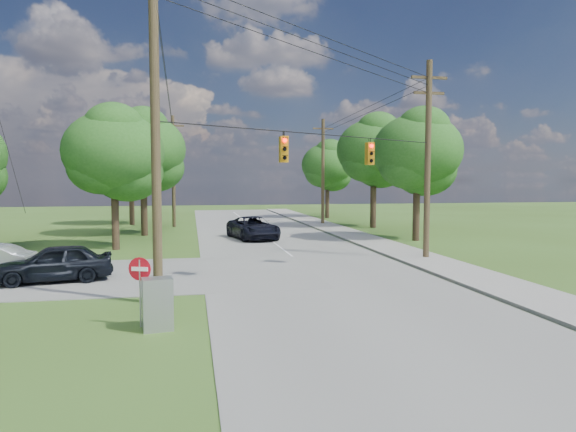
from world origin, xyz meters
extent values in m
plane|color=#3B571D|center=(0.00, 0.00, 0.00)|extent=(140.00, 140.00, 0.00)
cube|color=gray|center=(2.00, 5.00, 0.01)|extent=(10.00, 100.00, 0.03)
cube|color=gray|center=(8.70, 5.00, 0.06)|extent=(2.60, 100.00, 0.12)
cylinder|color=#4E3F28|center=(-4.60, 0.40, 6.00)|extent=(0.32, 0.32, 12.00)
cylinder|color=#4E3F28|center=(8.90, 8.00, 5.25)|extent=(0.32, 0.32, 10.50)
cube|color=#4E3F28|center=(8.90, 8.00, 9.60)|extent=(2.00, 0.12, 0.14)
cube|color=#4E3F28|center=(8.90, 8.00, 8.80)|extent=(1.70, 0.12, 0.14)
cylinder|color=#4E3F28|center=(8.90, 30.00, 5.00)|extent=(0.32, 0.32, 10.00)
cube|color=#4E3F28|center=(8.90, 30.00, 9.10)|extent=(2.00, 0.12, 0.14)
cylinder|color=#4E3F28|center=(-5.00, 30.00, 5.00)|extent=(0.32, 0.32, 10.00)
cube|color=#4E3F28|center=(-5.00, 30.00, 9.10)|extent=(2.00, 0.12, 0.14)
cylinder|color=black|center=(2.15, 4.20, 10.35)|extent=(13.52, 7.63, 1.53)
cylinder|color=black|center=(2.15, 4.20, 9.95)|extent=(13.52, 7.63, 1.53)
cylinder|color=black|center=(2.15, 4.20, 9.55)|extent=(13.52, 7.63, 1.53)
cylinder|color=black|center=(8.90, 19.00, 9.35)|extent=(0.03, 22.00, 0.53)
cylinder|color=black|center=(-4.80, 15.20, 10.10)|extent=(0.43, 29.60, 2.03)
cylinder|color=black|center=(8.90, 19.00, 8.95)|extent=(0.03, 22.00, 0.53)
cylinder|color=black|center=(-4.80, 15.20, 9.70)|extent=(0.43, 29.60, 2.03)
cylinder|color=black|center=(2.15, 4.20, 6.20)|extent=(13.52, 7.63, 0.04)
cube|color=#C37C0B|center=(0.26, 3.02, 5.48)|extent=(0.32, 0.22, 1.05)
sphere|color=#FF0C05|center=(0.26, 2.88, 5.83)|extent=(0.17, 0.17, 0.17)
cube|color=#C37C0B|center=(0.26, 3.26, 5.48)|extent=(0.32, 0.22, 1.05)
sphere|color=#FF0C05|center=(0.26, 3.40, 5.83)|extent=(0.17, 0.17, 0.17)
cube|color=#C37C0B|center=(4.85, 5.60, 5.48)|extent=(0.32, 0.22, 1.05)
sphere|color=#FF0C05|center=(4.85, 5.46, 5.83)|extent=(0.17, 0.17, 0.17)
cube|color=#C37C0B|center=(4.85, 5.84, 5.48)|extent=(0.32, 0.22, 1.05)
sphere|color=#FF0C05|center=(4.85, 5.98, 5.83)|extent=(0.17, 0.17, 0.17)
cylinder|color=#433021|center=(-8.00, 15.00, 1.57)|extent=(0.45, 0.45, 3.15)
ellipsoid|color=#205319|center=(-8.00, 15.00, 5.94)|extent=(6.00, 6.00, 4.92)
cylinder|color=#433021|center=(-7.00, 23.00, 1.75)|extent=(0.50, 0.50, 3.50)
ellipsoid|color=#205319|center=(-7.00, 23.00, 6.60)|extent=(6.40, 6.40, 5.25)
cylinder|color=#433021|center=(-9.00, 33.00, 1.66)|extent=(0.48, 0.47, 3.32)
ellipsoid|color=#205319|center=(-9.00, 33.00, 6.27)|extent=(6.00, 6.00, 4.92)
cylinder|color=#433021|center=(12.00, 16.00, 1.66)|extent=(0.48, 0.48, 3.32)
ellipsoid|color=#205319|center=(12.00, 16.00, 6.27)|extent=(6.20, 6.20, 5.08)
cylinder|color=#433021|center=(12.50, 26.00, 1.84)|extent=(0.52, 0.52, 3.67)
ellipsoid|color=#205319|center=(12.50, 26.00, 6.93)|extent=(6.60, 6.60, 5.41)
cylinder|color=#433021|center=(11.50, 38.00, 1.57)|extent=(0.45, 0.45, 3.15)
ellipsoid|color=#205319|center=(11.50, 38.00, 5.94)|extent=(5.80, 5.80, 4.76)
imported|color=black|center=(-9.04, 4.98, 0.81)|extent=(4.84, 2.69, 1.56)
imported|color=black|center=(0.88, 18.96, 0.83)|extent=(3.73, 6.14, 1.59)
cube|color=#989B9E|center=(-4.42, -2.79, 0.74)|extent=(0.91, 0.72, 1.49)
cylinder|color=#989B9E|center=(-4.93, -2.39, 0.98)|extent=(0.05, 0.05, 1.96)
cylinder|color=#B10C1A|center=(-4.93, -2.39, 1.69)|extent=(0.65, 0.26, 0.68)
cube|color=white|center=(-4.93, -2.42, 1.69)|extent=(0.47, 0.19, 0.12)
camera|label=1|loc=(-3.45, -17.45, 4.23)|focal=32.00mm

